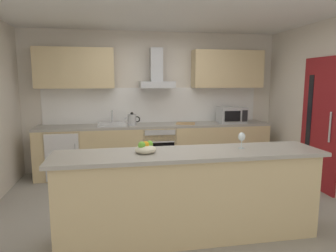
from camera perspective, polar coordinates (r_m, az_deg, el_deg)
ground at (r=4.19m, az=1.00°, el=-15.39°), size 5.80×4.94×0.02m
ceiling at (r=3.94m, az=1.11°, el=22.03°), size 5.80×4.94×0.02m
wall_back at (r=5.85m, az=-2.82°, el=4.73°), size 5.80×0.12×2.60m
backsplash_tile at (r=5.79m, az=-2.72°, el=3.99°), size 4.08×0.02×0.66m
counter_back at (r=5.60m, az=-2.26°, el=-4.24°), size 4.22×0.60×0.90m
counter_island at (r=3.32m, az=4.07°, el=-12.85°), size 2.85×0.64×0.96m
upper_cabinets at (r=5.61m, az=-2.56°, el=10.79°), size 4.17×0.32×0.70m
side_door at (r=5.22m, az=26.82°, el=0.31°), size 0.08×0.85×2.05m
oven at (r=5.58m, az=-1.93°, el=-4.19°), size 0.60×0.62×0.80m
refrigerator at (r=5.60m, az=-18.98°, el=-4.98°), size 0.58×0.60×0.85m
microwave at (r=5.82m, az=11.99°, el=2.06°), size 0.50×0.38×0.30m
sink at (r=5.45m, az=-10.52°, el=0.37°), size 0.50×0.40×0.26m
kettle at (r=5.40m, az=-6.82°, el=1.21°), size 0.29×0.15×0.24m
range_hood at (r=5.57m, az=-2.19°, el=9.55°), size 0.62×0.45×0.72m
wine_glass at (r=3.39m, az=13.80°, el=-2.10°), size 0.08×0.08×0.18m
fruit_bowl at (r=3.11m, az=-4.28°, el=-4.25°), size 0.22×0.22×0.13m
chopping_board at (r=5.57m, az=3.37°, el=0.50°), size 0.39×0.31×0.02m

